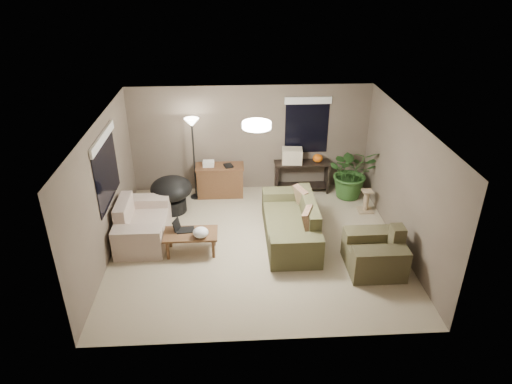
{
  "coord_description": "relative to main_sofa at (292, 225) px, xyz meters",
  "views": [
    {
      "loc": [
        -0.44,
        -7.43,
        4.99
      ],
      "look_at": [
        0.0,
        0.2,
        1.05
      ],
      "focal_mm": 32.0,
      "sensor_mm": 36.0,
      "label": 1
    }
  ],
  "objects": [
    {
      "name": "room_shell",
      "position": [
        -0.71,
        -0.21,
        0.96
      ],
      "size": [
        5.5,
        5.5,
        5.5
      ],
      "color": "tan",
      "rests_on": "ground"
    },
    {
      "name": "window_left",
      "position": [
        -3.44,
        0.09,
        1.49
      ],
      "size": [
        0.05,
        1.56,
        1.33
      ],
      "color": "black",
      "rests_on": "room_shell"
    },
    {
      "name": "coffee_table",
      "position": [
        -1.96,
        -0.38,
        0.06
      ],
      "size": [
        1.0,
        0.55,
        0.42
      ],
      "color": "brown",
      "rests_on": "ground"
    },
    {
      "name": "cardboard_box",
      "position": [
        0.24,
        2.02,
        0.63
      ],
      "size": [
        0.48,
        0.38,
        0.34
      ],
      "primitive_type": "cube",
      "rotation": [
        0.0,
        0.0,
        -0.09
      ],
      "color": "beige",
      "rests_on": "console_table"
    },
    {
      "name": "main_sofa",
      "position": [
        0.0,
        0.0,
        0.0
      ],
      "size": [
        0.95,
        2.2,
        0.85
      ],
      "color": "#48462B",
      "rests_on": "ground"
    },
    {
      "name": "floor_lamp",
      "position": [
        -2.0,
        1.86,
        1.3
      ],
      "size": [
        0.32,
        0.32,
        1.91
      ],
      "color": "black",
      "rests_on": "ground"
    },
    {
      "name": "ceiling_fixture",
      "position": [
        -0.71,
        -0.21,
        2.15
      ],
      "size": [
        0.5,
        0.5,
        0.1
      ],
      "primitive_type": "cylinder",
      "color": "white",
      "rests_on": "room_shell"
    },
    {
      "name": "cat_scratching_post",
      "position": [
        1.76,
        0.99,
        -0.08
      ],
      "size": [
        0.32,
        0.32,
        0.5
      ],
      "color": "tan",
      "rests_on": "ground"
    },
    {
      "name": "console_table",
      "position": [
        0.49,
        2.02,
        0.14
      ],
      "size": [
        1.3,
        0.4,
        0.75
      ],
      "color": "black",
      "rests_on": "ground"
    },
    {
      "name": "pumpkin",
      "position": [
        0.84,
        2.02,
        0.55
      ],
      "size": [
        0.27,
        0.27,
        0.19
      ],
      "primitive_type": "ellipsoid",
      "rotation": [
        0.0,
        0.0,
        0.15
      ],
      "color": "orange",
      "rests_on": "console_table"
    },
    {
      "name": "loveseat",
      "position": [
        -2.96,
        0.15,
        0.0
      ],
      "size": [
        0.9,
        1.6,
        0.85
      ],
      "color": "beige",
      "rests_on": "ground"
    },
    {
      "name": "papasan_chair",
      "position": [
        -2.47,
        1.23,
        0.17
      ],
      "size": [
        1.02,
        1.02,
        0.8
      ],
      "color": "black",
      "rests_on": "ground"
    },
    {
      "name": "desk_papers",
      "position": [
        -1.59,
        1.92,
        0.51
      ],
      "size": [
        0.7,
        0.28,
        0.12
      ],
      "color": "silver",
      "rests_on": "desk"
    },
    {
      "name": "plastic_bag",
      "position": [
        -1.76,
        -0.53,
        0.23
      ],
      "size": [
        0.33,
        0.31,
        0.2
      ],
      "primitive_type": "ellipsoid",
      "rotation": [
        0.0,
        0.0,
        0.2
      ],
      "color": "white",
      "rests_on": "coffee_table"
    },
    {
      "name": "desk",
      "position": [
        -1.44,
        1.93,
        0.08
      ],
      "size": [
        1.1,
        0.5,
        0.75
      ],
      "color": "brown",
      "rests_on": "ground"
    },
    {
      "name": "houseplant",
      "position": [
        1.58,
        1.7,
        0.19
      ],
      "size": [
        1.12,
        1.24,
        0.97
      ],
      "primitive_type": "imported",
      "color": "#2D5923",
      "rests_on": "ground"
    },
    {
      "name": "window_back",
      "position": [
        0.59,
        2.27,
        1.49
      ],
      "size": [
        1.06,
        0.05,
        1.33
      ],
      "color": "black",
      "rests_on": "room_shell"
    },
    {
      "name": "laptop",
      "position": [
        -2.13,
        -0.28,
        0.19
      ],
      "size": [
        0.41,
        0.26,
        0.24
      ],
      "color": "black",
      "rests_on": "coffee_table"
    },
    {
      "name": "armchair",
      "position": [
        1.35,
        -1.07,
        0.0
      ],
      "size": [
        0.95,
        1.0,
        0.85
      ],
      "color": "brown",
      "rests_on": "ground"
    },
    {
      "name": "throw_pillows",
      "position": [
        0.26,
        -0.0,
        0.36
      ],
      "size": [
        0.38,
        1.4,
        0.47
      ],
      "color": "#8C7251",
      "rests_on": "main_sofa"
    }
  ]
}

